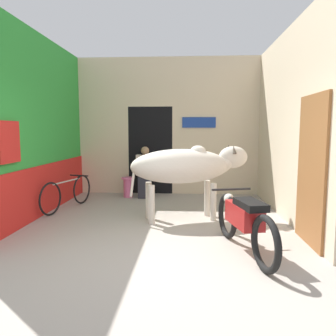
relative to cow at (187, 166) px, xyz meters
name	(u,v)px	position (x,y,z in m)	size (l,w,h in m)	color
ground_plane	(146,261)	(-0.49, -1.96, -0.97)	(30.00, 30.00, 0.00)	#9E9389
wall_left_shopfront	(37,128)	(-2.83, 0.21, 0.68)	(0.25, 4.37, 3.40)	green
wall_back_with_doorway	(162,136)	(-0.67, 2.67, 0.50)	(4.50, 0.93, 3.40)	beige
wall_right_with_door	(291,126)	(1.84, 0.17, 0.71)	(0.22, 4.37, 3.40)	beige
cow	(187,166)	(0.00, 0.00, 0.00)	(2.20, 1.08, 1.36)	beige
motorcycle_near	(244,220)	(0.75, -1.59, -0.53)	(0.66, 1.87, 0.78)	black
bicycle	(67,193)	(-2.44, 0.63, -0.64)	(0.56, 1.67, 0.65)	black
shopkeeper_seated	(145,171)	(-1.01, 1.91, -0.32)	(0.42, 0.33, 1.22)	#282833
plastic_stool	(128,187)	(-1.43, 1.90, -0.71)	(0.32, 0.32, 0.48)	#DB6093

